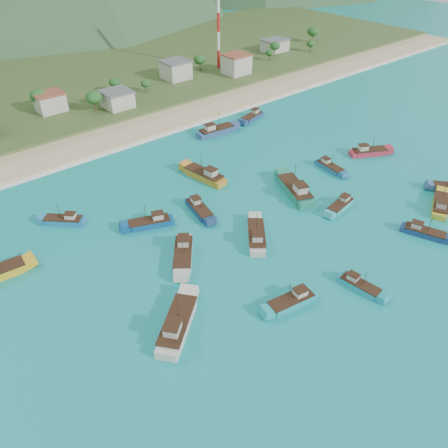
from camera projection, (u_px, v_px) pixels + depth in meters
ground at (278, 282)px, 83.62m from camera, size 600.00×600.00×0.00m
beach at (93, 142)px, 132.60m from camera, size 400.00×18.00×1.20m
land at (22, 89)px, 170.42m from camera, size 400.00×110.00×2.40m
surf_line at (107, 153)px, 126.71m from camera, size 400.00×2.50×0.08m
village at (75, 100)px, 147.72m from camera, size 215.96×24.24×7.43m
vegetation at (14, 114)px, 137.06m from camera, size 276.71×26.32×8.72m
radio_tower at (218, 12)px, 174.09m from camera, size 1.20×1.20×43.56m
boat_1 at (252, 117)px, 146.11m from camera, size 10.59×5.69×6.00m
boat_5 at (150, 223)px, 97.86m from camera, size 10.63×6.58×6.05m
boat_7 at (330, 167)px, 118.69m from camera, size 3.77×9.37×5.38m
boat_8 at (359, 286)px, 82.07m from camera, size 3.56×8.72×5.01m
boat_11 at (183, 254)px, 88.95m from camera, size 9.91×11.28×6.88m
boat_13 at (199, 210)px, 102.24m from camera, size 4.80×10.28×5.85m
boat_15 at (340, 206)px, 103.63m from camera, size 9.45×4.03×5.41m
boat_18 at (64, 221)px, 98.75m from camera, size 8.58×8.42×5.48m
boat_20 at (295, 190)px, 108.26m from camera, size 9.12×14.49×8.25m
boat_21 at (205, 176)px, 114.42m from camera, size 5.56×12.96×7.41m
boat_22 at (369, 152)px, 125.51m from camera, size 11.11×7.97×6.43m
boat_23 at (440, 205)px, 103.46m from camera, size 11.19×7.65×6.43m
boat_24 at (256, 237)px, 93.72m from camera, size 9.99×11.02×6.81m
boat_25 at (216, 131)px, 136.65m from camera, size 12.76×4.93×7.36m
boat_26 at (292, 302)px, 78.69m from camera, size 10.12×4.55×5.77m
boat_27 at (177, 325)px, 73.88m from camera, size 12.59×11.21×7.72m
boat_29 at (424, 233)px, 95.18m from camera, size 5.89×9.75×5.54m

